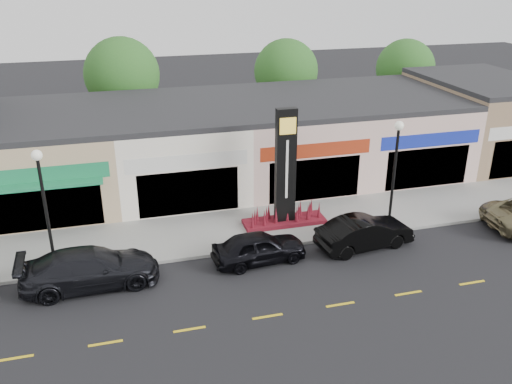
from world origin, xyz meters
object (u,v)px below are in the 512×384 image
car_dark_sedan (90,268)px  car_black_conv (365,233)px  pylon_sign (285,185)px  lamp_west_near (44,199)px  lamp_east_near (395,164)px  car_black_sedan (259,247)px

car_dark_sedan → car_black_conv: 12.42m
pylon_sign → car_black_conv: 4.55m
pylon_sign → car_dark_sedan: 10.11m
car_black_conv → car_dark_sedan: bearing=82.4°
lamp_west_near → car_dark_sedan: size_ratio=0.97×
lamp_west_near → car_black_conv: 14.27m
lamp_east_near → car_black_conv: (-2.06, -1.43, -2.71)m
lamp_east_near → pylon_sign: bearing=161.3°
lamp_east_near → pylon_sign: (-5.00, 1.70, -1.20)m
lamp_west_near → lamp_east_near: 16.00m
lamp_east_near → car_dark_sedan: size_ratio=0.97×
lamp_west_near → lamp_east_near: size_ratio=1.00×
pylon_sign → car_black_sedan: size_ratio=1.42×
pylon_sign → car_black_conv: bearing=-46.8°
lamp_east_near → pylon_sign: size_ratio=0.91×
car_dark_sedan → car_black_sedan: bearing=-91.5°
pylon_sign → car_dark_sedan: pylon_sign is taller
car_black_sedan → car_dark_sedan: bearing=85.3°
car_black_sedan → lamp_east_near: bearing=-83.9°
lamp_west_near → pylon_sign: (11.00, 1.70, -1.20)m
lamp_east_near → car_black_conv: bearing=-145.2°
lamp_west_near → car_dark_sedan: (1.52, -1.48, -2.66)m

